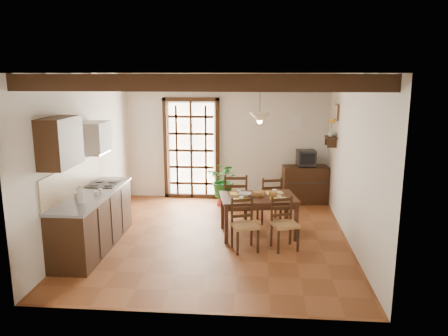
# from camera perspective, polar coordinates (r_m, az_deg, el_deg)

# --- Properties ---
(ground_plane) EXTENTS (5.00, 5.00, 0.00)m
(ground_plane) POSITION_cam_1_polar(r_m,az_deg,el_deg) (7.71, -0.99, -9.00)
(ground_plane) COLOR brown
(room_shell) EXTENTS (4.52, 5.02, 2.81)m
(room_shell) POSITION_cam_1_polar(r_m,az_deg,el_deg) (7.25, -1.05, 4.49)
(room_shell) COLOR silver
(room_shell) RESTS_ON ground_plane
(ceiling_beams) EXTENTS (4.50, 4.34, 0.20)m
(ceiling_beams) POSITION_cam_1_polar(r_m,az_deg,el_deg) (7.19, -1.07, 11.41)
(ceiling_beams) COLOR black
(ceiling_beams) RESTS_ON room_shell
(french_door) EXTENTS (1.26, 0.11, 2.32)m
(french_door) POSITION_cam_1_polar(r_m,az_deg,el_deg) (9.85, -4.27, 2.76)
(french_door) COLOR white
(french_door) RESTS_ON ground_plane
(kitchen_counter) EXTENTS (0.64, 2.25, 1.38)m
(kitchen_counter) POSITION_cam_1_polar(r_m,az_deg,el_deg) (7.44, -16.73, -6.46)
(kitchen_counter) COLOR black
(kitchen_counter) RESTS_ON ground_plane
(upper_cabinet) EXTENTS (0.35, 0.80, 0.70)m
(upper_cabinet) POSITION_cam_1_polar(r_m,az_deg,el_deg) (6.55, -20.64, 3.16)
(upper_cabinet) COLOR black
(upper_cabinet) RESTS_ON room_shell
(range_hood) EXTENTS (0.38, 0.60, 0.54)m
(range_hood) POSITION_cam_1_polar(r_m,az_deg,el_deg) (7.69, -16.49, 3.82)
(range_hood) COLOR white
(range_hood) RESTS_ON room_shell
(counter_items) EXTENTS (0.50, 1.43, 0.25)m
(counter_items) POSITION_cam_1_polar(r_m,az_deg,el_deg) (7.39, -16.70, -2.67)
(counter_items) COLOR black
(counter_items) RESTS_ON kitchen_counter
(dining_table) EXTENTS (1.42, 1.04, 0.70)m
(dining_table) POSITION_cam_1_polar(r_m,az_deg,el_deg) (7.65, 4.49, -4.35)
(dining_table) COLOR #381E12
(dining_table) RESTS_ON ground_plane
(chair_near_left) EXTENTS (0.50, 0.48, 0.85)m
(chair_near_left) POSITION_cam_1_polar(r_m,az_deg,el_deg) (7.09, 2.69, -8.64)
(chair_near_left) COLOR #A67A47
(chair_near_left) RESTS_ON ground_plane
(chair_near_right) EXTENTS (0.49, 0.48, 0.84)m
(chair_near_right) POSITION_cam_1_polar(r_m,az_deg,el_deg) (7.21, 7.87, -8.43)
(chair_near_right) COLOR #A67A47
(chair_near_right) RESTS_ON ground_plane
(chair_far_left) EXTENTS (0.49, 0.47, 0.98)m
(chair_far_left) POSITION_cam_1_polar(r_m,az_deg,el_deg) (8.32, 1.50, -5.15)
(chair_far_left) COLOR #A67A47
(chair_far_left) RESTS_ON ground_plane
(chair_far_right) EXTENTS (0.51, 0.50, 0.91)m
(chair_far_right) POSITION_cam_1_polar(r_m,az_deg,el_deg) (8.43, 5.92, -5.14)
(chair_far_right) COLOR #A67A47
(chair_far_right) RESTS_ON ground_plane
(table_setting) EXTENTS (0.94, 0.63, 0.09)m
(table_setting) POSITION_cam_1_polar(r_m,az_deg,el_deg) (7.63, 4.50, -3.82)
(table_setting) COLOR yellow
(table_setting) RESTS_ON dining_table
(table_bowl) EXTENTS (0.23, 0.23, 0.05)m
(table_bowl) POSITION_cam_1_polar(r_m,az_deg,el_deg) (7.63, 2.73, -3.46)
(table_bowl) COLOR white
(table_bowl) RESTS_ON dining_table
(sideboard) EXTENTS (1.01, 0.53, 0.82)m
(sideboard) POSITION_cam_1_polar(r_m,az_deg,el_deg) (9.73, 10.53, -2.14)
(sideboard) COLOR black
(sideboard) RESTS_ON ground_plane
(crt_tv) EXTENTS (0.42, 0.39, 0.33)m
(crt_tv) POSITION_cam_1_polar(r_m,az_deg,el_deg) (9.59, 10.67, 1.33)
(crt_tv) COLOR black
(crt_tv) RESTS_ON sideboard
(fuse_box) EXTENTS (0.25, 0.03, 0.32)m
(fuse_box) POSITION_cam_1_polar(r_m,az_deg,el_deg) (9.72, 9.31, 5.92)
(fuse_box) COLOR white
(fuse_box) RESTS_ON room_shell
(plant_pot) EXTENTS (0.34, 0.34, 0.21)m
(plant_pot) POSITION_cam_1_polar(r_m,az_deg,el_deg) (9.46, 0.06, -4.23)
(plant_pot) COLOR maroon
(plant_pot) RESTS_ON ground_plane
(potted_plant) EXTENTS (2.23, 2.09, 1.98)m
(potted_plant) POSITION_cam_1_polar(r_m,az_deg,el_deg) (9.34, 0.07, -1.52)
(potted_plant) COLOR #144C19
(potted_plant) RESTS_ON ground_plane
(wall_shelf) EXTENTS (0.20, 0.42, 0.20)m
(wall_shelf) POSITION_cam_1_polar(r_m,az_deg,el_deg) (8.96, 13.78, 3.66)
(wall_shelf) COLOR black
(wall_shelf) RESTS_ON room_shell
(shelf_vase) EXTENTS (0.15, 0.15, 0.15)m
(shelf_vase) POSITION_cam_1_polar(r_m,az_deg,el_deg) (8.94, 13.83, 4.54)
(shelf_vase) COLOR #B2BFB2
(shelf_vase) RESTS_ON wall_shelf
(shelf_flowers) EXTENTS (0.14, 0.14, 0.36)m
(shelf_flowers) POSITION_cam_1_polar(r_m,az_deg,el_deg) (8.92, 13.90, 5.86)
(shelf_flowers) COLOR yellow
(shelf_flowers) RESTS_ON shelf_vase
(framed_picture) EXTENTS (0.03, 0.32, 0.32)m
(framed_picture) POSITION_cam_1_polar(r_m,az_deg,el_deg) (8.91, 14.49, 7.07)
(framed_picture) COLOR brown
(framed_picture) RESTS_ON room_shell
(pendant_lamp) EXTENTS (0.36, 0.36, 0.84)m
(pendant_lamp) POSITION_cam_1_polar(r_m,az_deg,el_deg) (7.47, 4.68, 6.70)
(pendant_lamp) COLOR black
(pendant_lamp) RESTS_ON room_shell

